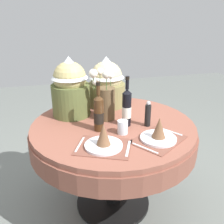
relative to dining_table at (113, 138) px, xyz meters
The scene contains 11 objects.
ground 0.64m from the dining_table, ahead, with size 8.00×8.00×0.00m, color slate.
dining_table is the anchor object (origin of this frame).
place_setting_left 0.40m from the dining_table, 114.58° to the right, with size 0.42×0.38×0.16m.
place_setting_right 0.43m from the dining_table, 56.36° to the right, with size 0.43×0.40×0.16m.
flower_vase 0.31m from the dining_table, 110.58° to the left, with size 0.20×0.19×0.41m.
wine_bottle_left 0.30m from the dining_table, 145.44° to the right, with size 0.07×0.07×0.36m.
wine_bottle_centre 0.29m from the dining_table, 32.62° to the right, with size 0.07×0.07×0.37m.
tumbler_near_left 0.25m from the dining_table, 83.68° to the right, with size 0.07×0.07×0.10m, color silver.
pepper_mill 0.34m from the dining_table, 24.63° to the right, with size 0.04×0.04×0.19m.
gift_tub_back_left 0.53m from the dining_table, 138.34° to the left, with size 0.30×0.30×0.48m.
gift_tub_back_centre 0.53m from the dining_table, 83.23° to the left, with size 0.33×0.33×0.44m.
Camera 1 is at (-0.45, -1.67, 1.57)m, focal length 40.15 mm.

